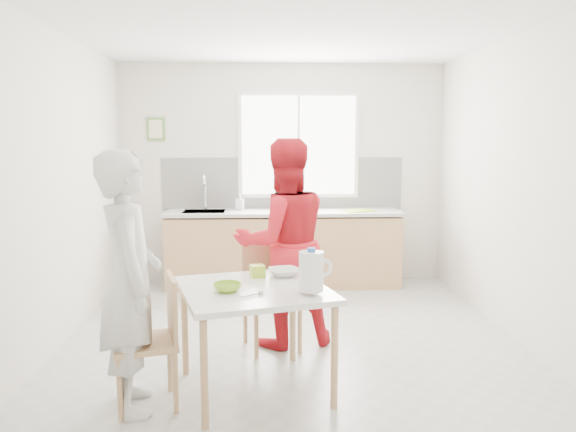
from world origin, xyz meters
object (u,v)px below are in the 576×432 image
object	(u,v)px
person_red	(284,243)
chair_left	(155,335)
chair_far	(269,286)
bowl_green	(227,287)
person_white	(130,282)
dining_table	(254,298)
milk_jug	(312,271)
wine_bottle_a	(277,196)
bowl_white	(284,272)
wine_bottle_b	(286,197)

from	to	relation	value
person_red	chair_left	bearing A→B (deg)	35.28
chair_far	bowl_green	world-z (taller)	chair_far
chair_left	bowl_green	distance (m)	0.57
person_white	dining_table	bearing A→B (deg)	-90.00
bowl_green	dining_table	bearing A→B (deg)	29.67
milk_jug	wine_bottle_a	world-z (taller)	wine_bottle_a
dining_table	person_red	size ratio (longest dim) A/B	0.68
dining_table	chair_left	world-z (taller)	chair_left
wine_bottle_a	chair_far	bearing A→B (deg)	-93.28
dining_table	wine_bottle_a	bearing A→B (deg)	85.51
person_white	bowl_white	size ratio (longest dim) A/B	7.45
person_red	bowl_white	bearing A→B (deg)	72.55
wine_bottle_a	wine_bottle_b	bearing A→B (deg)	15.95
bowl_green	wine_bottle_b	size ratio (longest dim) A/B	0.63
chair_far	bowl_white	bearing A→B (deg)	-95.00
chair_far	person_white	distance (m)	1.48
dining_table	person_white	world-z (taller)	person_white
wine_bottle_b	bowl_green	bearing A→B (deg)	-99.40
bowl_white	wine_bottle_b	size ratio (longest dim) A/B	0.77
person_red	wine_bottle_a	world-z (taller)	person_red
chair_left	chair_far	bearing A→B (deg)	128.49
wine_bottle_a	person_red	bearing A→B (deg)	-89.99
person_red	dining_table	bearing A→B (deg)	59.74
milk_jug	wine_bottle_b	bearing A→B (deg)	75.06
dining_table	bowl_green	world-z (taller)	bowl_green
dining_table	wine_bottle_b	world-z (taller)	wine_bottle_b
milk_jug	wine_bottle_a	distance (m)	3.25
wine_bottle_b	milk_jug	bearing A→B (deg)	-89.31
person_red	milk_jug	world-z (taller)	person_red
bowl_green	bowl_white	world-z (taller)	bowl_green
chair_left	milk_jug	xyz separation A→B (m)	(1.05, 0.00, 0.43)
person_red	wine_bottle_a	distance (m)	2.14
bowl_green	chair_left	bearing A→B (deg)	-170.27
person_red	wine_bottle_b	xyz separation A→B (m)	(0.11, 2.16, 0.18)
dining_table	wine_bottle_a	distance (m)	3.09
chair_far	wine_bottle_b	xyz separation A→B (m)	(0.23, 2.20, 0.55)
bowl_white	wine_bottle_b	distance (m)	2.78
dining_table	bowl_white	distance (m)	0.40
person_white	wine_bottle_b	bearing A→B (deg)	-34.78
bowl_white	chair_left	bearing A→B (deg)	-150.10
milk_jug	bowl_green	bearing A→B (deg)	156.20
chair_left	person_white	xyz separation A→B (m)	(-0.14, -0.04, 0.37)
dining_table	person_white	size ratio (longest dim) A/B	0.70
person_white	milk_jug	distance (m)	1.19
dining_table	wine_bottle_b	size ratio (longest dim) A/B	4.02
wine_bottle_b	dining_table	bearing A→B (deg)	-96.44
bowl_green	wine_bottle_b	xyz separation A→B (m)	(0.53, 3.19, 0.29)
person_white	bowl_green	distance (m)	0.64
dining_table	chair_left	distance (m)	0.71
person_white	wine_bottle_b	xyz separation A→B (m)	(1.15, 3.31, 0.21)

